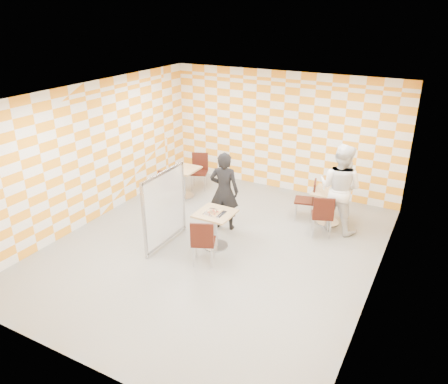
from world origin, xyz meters
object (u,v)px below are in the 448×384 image
object	(u,v)px
sport_bottle	(324,185)
main_table	(215,224)
empty_table	(184,177)
chair_empty_far	(200,168)
partition	(165,208)
second_table	(329,202)
soda_bottle	(337,188)
chair_main_front	(203,240)
man_white	(340,188)
chair_second_front	(323,213)
man_dark	(224,191)
chair_second_side	(309,197)
chair_empty_near	(169,185)

from	to	relation	value
sport_bottle	main_table	bearing A→B (deg)	-125.56
empty_table	sport_bottle	distance (m)	3.45
chair_empty_far	partition	distance (m)	2.98
second_table	soda_bottle	world-z (taller)	soda_bottle
main_table	chair_main_front	bearing A→B (deg)	-78.93
chair_empty_far	sport_bottle	world-z (taller)	sport_bottle
soda_bottle	empty_table	bearing A→B (deg)	-175.14
man_white	soda_bottle	xyz separation A→B (m)	(-0.10, 0.23, -0.10)
sport_bottle	soda_bottle	distance (m)	0.29
chair_second_front	chair_empty_far	size ratio (longest dim) A/B	1.00
empty_table	partition	xyz separation A→B (m)	(0.96, -2.13, 0.28)
main_table	man_white	distance (m)	2.71
empty_table	chair_second_front	size ratio (longest dim) A/B	0.81
second_table	partition	xyz separation A→B (m)	(-2.61, -2.42, 0.28)
chair_main_front	main_table	bearing A→B (deg)	101.07
main_table	partition	world-z (taller)	partition
chair_empty_far	man_white	xyz separation A→B (m)	(3.77, -0.60, 0.41)
empty_table	chair_main_front	world-z (taller)	chair_main_front
chair_main_front	man_white	size ratio (longest dim) A/B	0.49
chair_main_front	chair_second_front	size ratio (longest dim) A/B	1.00
chair_empty_far	man_dark	world-z (taller)	man_dark
second_table	man_dark	size ratio (longest dim) A/B	0.44
empty_table	man_white	world-z (taller)	man_white
second_table	soda_bottle	distance (m)	0.37
empty_table	chair_second_side	world-z (taller)	chair_second_side
chair_second_front	partition	xyz separation A→B (m)	(-2.67, -1.73, 0.25)
man_dark	empty_table	bearing A→B (deg)	-42.85
man_dark	sport_bottle	bearing A→B (deg)	-155.24
chair_second_front	chair_empty_near	world-z (taller)	same
sport_bottle	soda_bottle	xyz separation A→B (m)	(0.29, -0.03, 0.01)
main_table	chair_second_front	bearing A→B (deg)	38.31
chair_main_front	chair_second_side	size ratio (longest dim) A/B	1.00
chair_main_front	sport_bottle	distance (m)	3.17
chair_second_side	partition	xyz separation A→B (m)	(-2.17, -2.38, 0.25)
main_table	second_table	distance (m)	2.67
chair_main_front	man_white	world-z (taller)	man_white
empty_table	man_white	xyz separation A→B (m)	(3.81, 0.09, 0.44)
chair_empty_far	second_table	bearing A→B (deg)	-6.42
second_table	chair_main_front	bearing A→B (deg)	-119.01
chair_second_front	sport_bottle	size ratio (longest dim) A/B	4.62
main_table	partition	distance (m)	1.04
second_table	chair_second_front	world-z (taller)	chair_second_front
chair_empty_far	partition	xyz separation A→B (m)	(0.92, -2.82, 0.25)
sport_bottle	chair_second_front	bearing A→B (deg)	-73.89
chair_main_front	chair_second_front	distance (m)	2.62
main_table	empty_table	distance (m)	2.60
sport_bottle	soda_bottle	size ratio (longest dim) A/B	0.87
chair_empty_near	sport_bottle	distance (m)	3.56
empty_table	chair_empty_far	size ratio (longest dim) A/B	0.81
partition	sport_bottle	size ratio (longest dim) A/B	7.75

